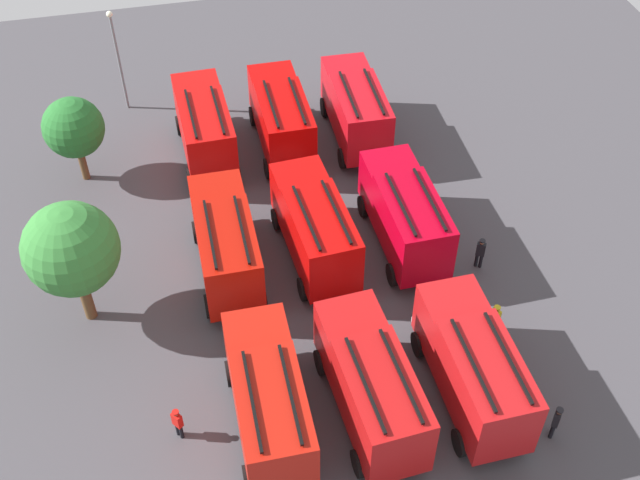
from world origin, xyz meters
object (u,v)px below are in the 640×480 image
(fire_truck_7, at_px, (226,242))
(firefighter_2, at_px, (178,422))
(traffic_cone_0, at_px, (339,211))
(firefighter_3, at_px, (495,319))
(lamppost, at_px, (117,53))
(fire_truck_0, at_px, (473,365))
(fire_truck_6, at_px, (268,399))
(fire_truck_4, at_px, (315,226))
(tree_0, at_px, (71,250))
(fire_truck_5, at_px, (281,117))
(firefighter_0, at_px, (480,252))
(traffic_cone_2, at_px, (450,253))
(fire_truck_2, at_px, (356,108))
(firefighter_1, at_px, (556,421))
(traffic_cone_1, at_px, (230,206))
(tree_1, at_px, (73,128))
(fire_truck_8, at_px, (204,126))
(fire_truck_3, at_px, (371,383))
(fire_truck_1, at_px, (405,213))

(fire_truck_7, distance_m, firefighter_2, 8.88)
(traffic_cone_0, bearing_deg, firefighter_3, -152.20)
(traffic_cone_0, bearing_deg, lamppost, 39.52)
(fire_truck_0, distance_m, fire_truck_6, 8.14)
(fire_truck_4, relative_size, traffic_cone_0, 10.63)
(firefighter_3, height_order, tree_0, tree_0)
(fire_truck_6, bearing_deg, fire_truck_5, -11.99)
(fire_truck_6, bearing_deg, fire_truck_7, 2.99)
(fire_truck_6, relative_size, firefighter_0, 4.17)
(traffic_cone_0, relative_size, traffic_cone_2, 1.00)
(fire_truck_2, bearing_deg, tree_0, 125.53)
(firefighter_1, bearing_deg, traffic_cone_1, 161.11)
(fire_truck_5, height_order, tree_1, tree_1)
(fire_truck_5, xyz_separation_m, traffic_cone_1, (-4.55, 3.60, -1.84))
(tree_0, distance_m, traffic_cone_1, 9.85)
(fire_truck_0, xyz_separation_m, fire_truck_8, (18.06, 8.43, 0.00))
(firefighter_3, height_order, lamppost, lamppost)
(fire_truck_0, distance_m, firefighter_0, 7.67)
(fire_truck_0, xyz_separation_m, lamppost, (23.96, 12.51, 1.54))
(fire_truck_3, bearing_deg, fire_truck_0, -94.97)
(traffic_cone_0, relative_size, lamppost, 0.11)
(firefighter_1, relative_size, tree_0, 0.28)
(fire_truck_3, height_order, firefighter_0, fire_truck_3)
(tree_0, xyz_separation_m, tree_1, (9.95, 0.08, -0.93))
(firefighter_3, xyz_separation_m, traffic_cone_1, (10.57, 10.07, -0.72))
(fire_truck_5, relative_size, traffic_cone_2, 10.44)
(tree_0, height_order, traffic_cone_0, tree_0)
(firefighter_0, distance_m, traffic_cone_2, 1.54)
(traffic_cone_1, xyz_separation_m, traffic_cone_2, (-5.69, -9.85, 0.04))
(fire_truck_3, bearing_deg, traffic_cone_0, -12.03)
(firefighter_0, xyz_separation_m, lamppost, (17.06, 15.64, 2.72))
(fire_truck_8, xyz_separation_m, tree_0, (-10.21, 6.53, 2.07))
(fire_truck_1, relative_size, fire_truck_2, 1.00)
(firefighter_2, bearing_deg, fire_truck_1, -1.49)
(traffic_cone_0, relative_size, traffic_cone_1, 1.12)
(fire_truck_7, bearing_deg, fire_truck_2, -43.57)
(fire_truck_2, distance_m, firefighter_0, 11.54)
(fire_truck_8, height_order, traffic_cone_1, fire_truck_8)
(firefighter_2, distance_m, traffic_cone_0, 14.36)
(firefighter_0, relative_size, lamppost, 0.28)
(traffic_cone_2, bearing_deg, firefighter_1, -176.54)
(traffic_cone_1, bearing_deg, lamppost, 23.88)
(fire_truck_1, xyz_separation_m, fire_truck_3, (-8.99, 4.14, 0.00))
(fire_truck_2, relative_size, fire_truck_4, 0.99)
(firefighter_3, height_order, traffic_cone_2, firefighter_3)
(fire_truck_7, xyz_separation_m, firefighter_3, (-6.14, -10.76, -1.12))
(firefighter_2, distance_m, tree_1, 17.52)
(tree_0, bearing_deg, fire_truck_8, -32.60)
(firefighter_3, height_order, tree_1, tree_1)
(fire_truck_1, height_order, fire_truck_4, same)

